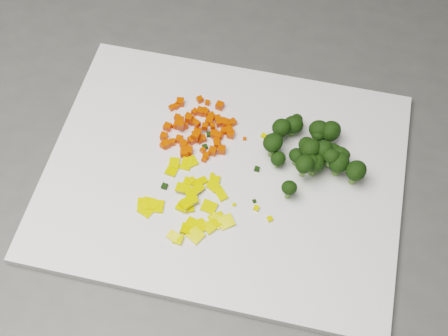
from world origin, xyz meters
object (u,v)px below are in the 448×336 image
at_px(pepper_pile, 187,197).
at_px(broccoli_pile, 312,153).
at_px(cutting_board, 224,175).
at_px(carrot_pile, 196,124).
at_px(counter_block, 225,276).

height_order(pepper_pile, broccoli_pile, broccoli_pile).
xyz_separation_m(cutting_board, carrot_pile, (-0.06, 0.04, 0.02)).
bearing_deg(counter_block, broccoli_pile, 4.79).
xyz_separation_m(pepper_pile, broccoli_pile, (0.12, 0.11, 0.02)).
bearing_deg(cutting_board, counter_block, 110.56).
bearing_deg(carrot_pile, broccoli_pile, 2.95).
xyz_separation_m(cutting_board, broccoli_pile, (0.10, 0.05, 0.03)).
height_order(cutting_board, carrot_pile, carrot_pile).
bearing_deg(carrot_pile, cutting_board, -37.42).
distance_m(carrot_pile, pepper_pile, 0.11).
distance_m(counter_block, broccoli_pile, 0.50).
bearing_deg(cutting_board, carrot_pile, 142.58).
xyz_separation_m(counter_block, broccoli_pile, (0.11, 0.01, 0.49)).
bearing_deg(counter_block, pepper_pile, -95.24).
xyz_separation_m(cutting_board, pepper_pile, (-0.03, -0.06, 0.01)).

